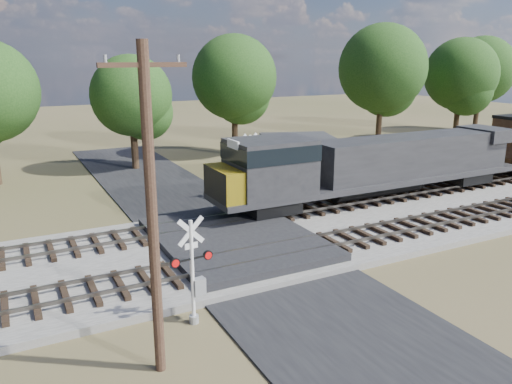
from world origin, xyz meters
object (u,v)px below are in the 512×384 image
crossing_signal_near (195,280)px  utility_pole (152,209)px  crossing_signal_far (249,172)px  equipment_shed (299,160)px

crossing_signal_near → utility_pole: bearing=-138.8°
crossing_signal_far → equipment_shed: size_ratio=0.68×
utility_pole → equipment_shed: 23.27m
crossing_signal_near → crossing_signal_far: 15.43m
crossing_signal_near → equipment_shed: size_ratio=0.61×
crossing_signal_near → equipment_shed: (13.53, 15.09, 0.12)m
crossing_signal_far → utility_pole: bearing=45.7°
utility_pole → crossing_signal_near: bearing=44.5°
utility_pole → equipment_shed: size_ratio=1.47×
equipment_shed → utility_pole: bearing=-112.9°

